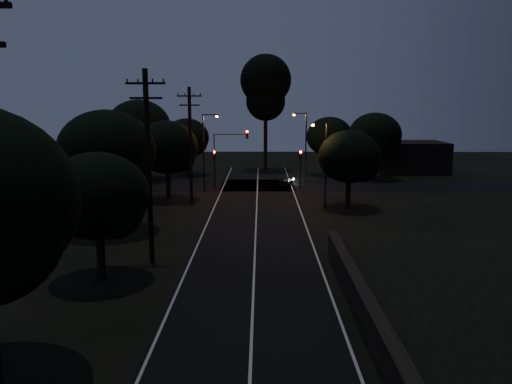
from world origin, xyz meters
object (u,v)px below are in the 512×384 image
object	(u,v)px
signal_right	(300,162)
streetlight_c	(324,159)
tall_pine	(266,87)
car	(286,181)
signal_mast	(230,148)
signal_left	(214,162)
streetlight_a	(205,147)
utility_pole_mid	(148,164)
utility_pole_far	(190,144)
streetlight_b	(304,142)

from	to	relation	value
signal_right	streetlight_c	bearing A→B (deg)	-82.98
streetlight_c	tall_pine	bearing A→B (deg)	100.93
streetlight_c	car	bearing A→B (deg)	102.69
signal_mast	streetlight_c	size ratio (longest dim) A/B	0.83
tall_pine	car	xyz separation A→B (m)	(2.14, -13.06, -10.62)
signal_left	signal_right	world-z (taller)	same
tall_pine	streetlight_a	distance (m)	19.26
signal_left	car	size ratio (longest dim) A/B	1.34
utility_pole_mid	streetlight_c	world-z (taller)	utility_pole_mid
utility_pole_far	tall_pine	size ratio (longest dim) A/B	0.68
streetlight_b	car	size ratio (longest dim) A/B	2.62
signal_right	signal_mast	xyz separation A→B (m)	(-7.51, 0.00, 1.50)
streetlight_a	streetlight_c	world-z (taller)	streetlight_a
streetlight_a	car	size ratio (longest dim) A/B	2.62
signal_mast	streetlight_c	xyz separation A→B (m)	(8.74, -9.99, 0.01)
signal_right	car	distance (m)	3.36
utility_pole_far	signal_right	distance (m)	13.53
signal_mast	car	bearing A→B (deg)	17.82
tall_pine	signal_right	xyz separation A→B (m)	(3.60, -15.01, -8.31)
streetlight_c	utility_pole_far	bearing A→B (deg)	170.40
utility_pole_far	signal_right	size ratio (longest dim) A/B	2.56
utility_pole_mid	utility_pole_far	bearing A→B (deg)	90.00
tall_pine	streetlight_b	bearing A→B (deg)	-68.62
utility_pole_far	streetlight_c	xyz separation A→B (m)	(11.83, -2.00, -1.13)
signal_left	streetlight_b	xyz separation A→B (m)	(9.91, 4.01, 1.80)
streetlight_a	streetlight_b	distance (m)	12.19
signal_right	utility_pole_mid	bearing A→B (deg)	-112.99
signal_left	car	distance (m)	8.31
streetlight_c	car	xyz separation A→B (m)	(-2.69, 11.94, -3.83)
tall_pine	signal_left	distance (m)	18.05
utility_pole_mid	signal_mast	xyz separation A→B (m)	(3.09, 24.99, -1.40)
tall_pine	car	world-z (taller)	tall_pine
utility_pole_mid	streetlight_c	bearing A→B (deg)	51.74
signal_right	streetlight_c	distance (m)	10.18
utility_pole_far	streetlight_a	world-z (taller)	utility_pole_far
streetlight_a	tall_pine	bearing A→B (deg)	69.64
tall_pine	signal_mast	bearing A→B (deg)	-104.62
utility_pole_mid	signal_mast	world-z (taller)	utility_pole_mid
signal_right	signal_mast	world-z (taller)	signal_mast
car	tall_pine	bearing A→B (deg)	-65.75
tall_pine	signal_left	size ratio (longest dim) A/B	3.77
utility_pole_far	tall_pine	world-z (taller)	tall_pine
utility_pole_far	signal_right	bearing A→B (deg)	37.00
signal_mast	car	distance (m)	7.42
utility_pole_far	streetlight_b	world-z (taller)	utility_pole_far
car	streetlight_c	bearing A→B (deg)	117.63
utility_pole_far	streetlight_b	bearing A→B (deg)	46.70
streetlight_b	streetlight_c	distance (m)	14.01
tall_pine	streetlight_a	xyz separation A→B (m)	(-6.31, -17.00, -6.51)
utility_pole_far	car	size ratio (longest dim) A/B	3.44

